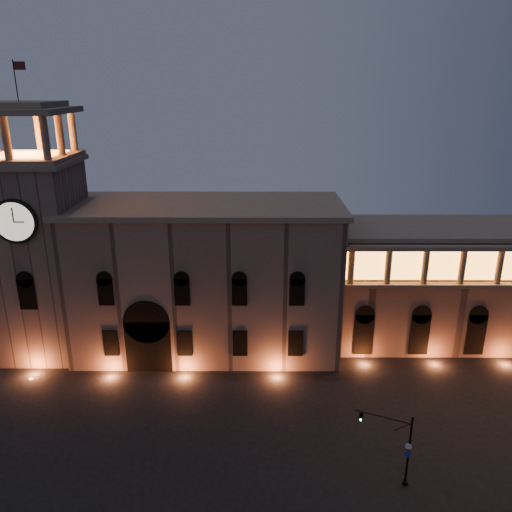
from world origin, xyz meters
name	(u,v)px	position (x,y,z in m)	size (l,w,h in m)	color
ground	(209,479)	(0.00, 0.00, 0.00)	(160.00, 160.00, 0.00)	black
government_building	(206,278)	(-2.08, 21.93, 8.77)	(30.80, 12.80, 17.60)	#775C4E
clock_tower	(40,250)	(-20.50, 20.98, 12.50)	(9.80, 9.80, 32.40)	#775C4E
colonnade_wing	(490,283)	(32.00, 23.92, 7.33)	(40.60, 11.50, 14.50)	brown
traffic_light	(399,447)	(14.87, -0.15, 3.30)	(4.25, 2.01, 6.29)	black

